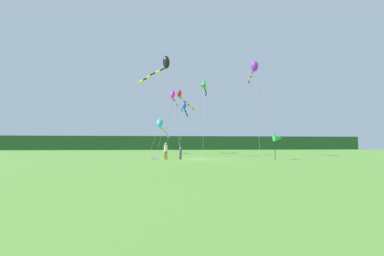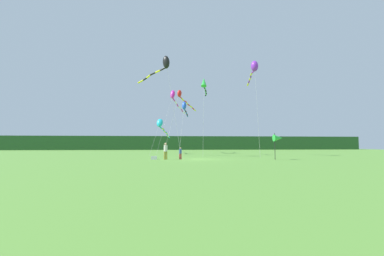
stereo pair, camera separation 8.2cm
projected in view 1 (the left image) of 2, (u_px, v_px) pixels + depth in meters
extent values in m
plane|color=#5B9338|center=(198.00, 159.00, 25.60)|extent=(120.00, 120.00, 0.00)
cube|color=#234C23|center=(178.00, 143.00, 70.39)|extent=(108.00, 2.74, 3.81)
cylinder|color=olive|center=(165.00, 155.00, 25.06)|extent=(0.17, 0.17, 0.80)
cylinder|color=olive|center=(167.00, 155.00, 25.08)|extent=(0.17, 0.17, 0.80)
cylinder|color=silver|center=(166.00, 148.00, 25.12)|extent=(0.37, 0.37, 0.64)
sphere|color=tan|center=(166.00, 144.00, 25.15)|extent=(0.23, 0.23, 0.23)
cylinder|color=#B23338|center=(180.00, 156.00, 25.43)|extent=(0.12, 0.12, 0.58)
cylinder|color=#B23338|center=(181.00, 156.00, 25.44)|extent=(0.12, 0.12, 0.58)
cylinder|color=#334C8C|center=(181.00, 151.00, 25.47)|extent=(0.27, 0.27, 0.46)
sphere|color=tan|center=(181.00, 148.00, 25.49)|extent=(0.17, 0.17, 0.17)
cube|color=silver|center=(154.00, 158.00, 25.03)|extent=(0.57, 0.34, 0.33)
cylinder|color=black|center=(275.00, 146.00, 24.69)|extent=(0.06, 0.06, 2.62)
cone|color=green|center=(278.00, 138.00, 24.78)|extent=(0.90, 0.70, 0.70)
cylinder|color=#B2B2B2|center=(172.00, 122.00, 37.94)|extent=(2.51, 4.70, 9.82)
ellipsoid|color=red|center=(179.00, 93.00, 40.72)|extent=(1.13, 1.37, 1.43)
cylinder|color=red|center=(180.00, 97.00, 41.10)|extent=(0.53, 0.90, 0.30)
cylinder|color=yellow|center=(182.00, 99.00, 41.89)|extent=(0.63, 0.91, 0.48)
cylinder|color=red|center=(185.00, 101.00, 42.64)|extent=(0.72, 0.83, 0.34)
cylinder|color=yellow|center=(187.00, 103.00, 43.42)|extent=(0.43, 0.93, 0.38)
cylinder|color=red|center=(188.00, 105.00, 44.23)|extent=(0.63, 0.88, 0.35)
cylinder|color=yellow|center=(191.00, 107.00, 44.97)|extent=(0.75, 0.83, 0.45)
cylinder|color=red|center=(193.00, 108.00, 45.72)|extent=(0.58, 0.91, 0.39)
cylinder|color=yellow|center=(194.00, 110.00, 46.51)|extent=(0.61, 0.89, 0.37)
cylinder|color=#B2B2B2|center=(155.00, 138.00, 36.19)|extent=(1.26, 4.75, 4.88)
ellipsoid|color=#1EB7CC|center=(160.00, 123.00, 38.76)|extent=(1.25, 1.46, 1.60)
cylinder|color=#1EB7CC|center=(160.00, 127.00, 39.07)|extent=(0.47, 0.82, 0.43)
cylinder|color=yellow|center=(162.00, 129.00, 39.77)|extent=(0.48, 0.78, 0.28)
cylinder|color=#1EB7CC|center=(164.00, 130.00, 40.48)|extent=(0.30, 0.81, 0.41)
cylinder|color=yellow|center=(164.00, 131.00, 41.19)|extent=(0.35, 0.80, 0.35)
cylinder|color=#1EB7CC|center=(166.00, 132.00, 41.91)|extent=(0.47, 0.78, 0.28)
cylinder|color=yellow|center=(167.00, 133.00, 42.62)|extent=(0.26, 0.79, 0.35)
cylinder|color=#1EB7CC|center=(167.00, 134.00, 43.34)|extent=(0.31, 0.81, 0.41)
cylinder|color=yellow|center=(167.00, 136.00, 44.06)|extent=(0.26, 0.79, 0.34)
cylinder|color=#1EB7CC|center=(168.00, 137.00, 44.76)|extent=(0.52, 0.81, 0.43)
cylinder|color=#B2B2B2|center=(203.00, 117.00, 32.75)|extent=(0.65, 3.23, 10.18)
cone|color=green|center=(204.00, 82.00, 34.71)|extent=(0.99, 1.26, 1.44)
cylinder|color=green|center=(204.00, 86.00, 34.92)|extent=(0.31, 0.56, 0.28)
cylinder|color=black|center=(204.00, 88.00, 35.40)|extent=(0.37, 0.56, 0.25)
cylinder|color=green|center=(205.00, 89.00, 35.89)|extent=(0.36, 0.58, 0.30)
cylinder|color=black|center=(206.00, 91.00, 36.37)|extent=(0.37, 0.59, 0.33)
cylinder|color=green|center=(206.00, 92.00, 36.85)|extent=(0.24, 0.54, 0.26)
cylinder|color=black|center=(206.00, 93.00, 37.34)|extent=(0.36, 0.56, 0.26)
cylinder|color=green|center=(206.00, 94.00, 37.83)|extent=(0.25, 0.55, 0.27)
cylinder|color=black|center=(206.00, 95.00, 38.32)|extent=(0.22, 0.53, 0.25)
cylinder|color=#B2B2B2|center=(165.00, 122.00, 39.71)|extent=(2.49, 4.87, 10.05)
ellipsoid|color=#E026B2|center=(173.00, 94.00, 42.57)|extent=(1.22, 1.37, 1.70)
cylinder|color=#E026B2|center=(174.00, 100.00, 43.02)|extent=(0.61, 1.10, 0.54)
cylinder|color=white|center=(175.00, 102.00, 44.00)|extent=(0.53, 1.10, 0.45)
cylinder|color=#E026B2|center=(177.00, 105.00, 45.00)|extent=(0.53, 1.11, 0.55)
cylinder|color=white|center=(179.00, 108.00, 45.94)|extent=(0.80, 1.01, 0.53)
cylinder|color=#E026B2|center=(182.00, 110.00, 46.87)|extent=(0.57, 1.11, 0.55)
cylinder|color=white|center=(184.00, 112.00, 47.83)|extent=(0.72, 1.04, 0.43)
cylinder|color=#B2B2B2|center=(174.00, 108.00, 29.61)|extent=(1.85, 1.75, 11.65)
ellipsoid|color=black|center=(166.00, 62.00, 30.75)|extent=(1.30, 1.29, 1.74)
cylinder|color=black|center=(163.00, 69.00, 30.86)|extent=(0.89, 0.61, 0.47)
cylinder|color=yellow|center=(158.00, 71.00, 31.28)|extent=(0.75, 0.75, 0.31)
cylinder|color=black|center=(153.00, 74.00, 31.75)|extent=(0.83, 0.69, 0.39)
cylinder|color=yellow|center=(149.00, 76.00, 32.26)|extent=(0.68, 0.84, 0.40)
cylinder|color=black|center=(145.00, 79.00, 32.86)|extent=(0.69, 0.82, 0.34)
cylinder|color=yellow|center=(141.00, 81.00, 33.32)|extent=(0.89, 0.62, 0.48)
cylinder|color=#B2B2B2|center=(257.00, 110.00, 31.11)|extent=(0.29, 2.15, 11.72)
ellipsoid|color=purple|center=(254.00, 66.00, 32.56)|extent=(1.07, 1.23, 1.53)
cylinder|color=purple|center=(253.00, 72.00, 32.91)|extent=(0.27, 0.83, 0.28)
cylinder|color=yellow|center=(251.00, 74.00, 33.70)|extent=(0.30, 0.84, 0.30)
cylinder|color=purple|center=(251.00, 76.00, 34.48)|extent=(0.46, 0.85, 0.30)
cylinder|color=yellow|center=(250.00, 79.00, 35.26)|extent=(0.31, 0.85, 0.33)
cylinder|color=purple|center=(249.00, 81.00, 36.05)|extent=(0.33, 0.88, 0.43)
cylinder|color=yellow|center=(248.00, 84.00, 36.83)|extent=(0.30, 0.86, 0.38)
cylinder|color=#B2B2B2|center=(182.00, 129.00, 36.95)|extent=(1.08, 4.88, 7.70)
ellipsoid|color=blue|center=(184.00, 106.00, 39.67)|extent=(0.92, 1.30, 1.55)
cylinder|color=blue|center=(185.00, 110.00, 39.93)|extent=(0.39, 0.69, 0.33)
cylinder|color=black|center=(185.00, 111.00, 40.51)|extent=(0.40, 0.69, 0.36)
cylinder|color=blue|center=(186.00, 113.00, 41.10)|extent=(0.36, 0.71, 0.40)
cylinder|color=black|center=(187.00, 114.00, 41.69)|extent=(0.38, 0.70, 0.39)
cylinder|color=blue|center=(187.00, 116.00, 42.28)|extent=(0.30, 0.68, 0.33)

